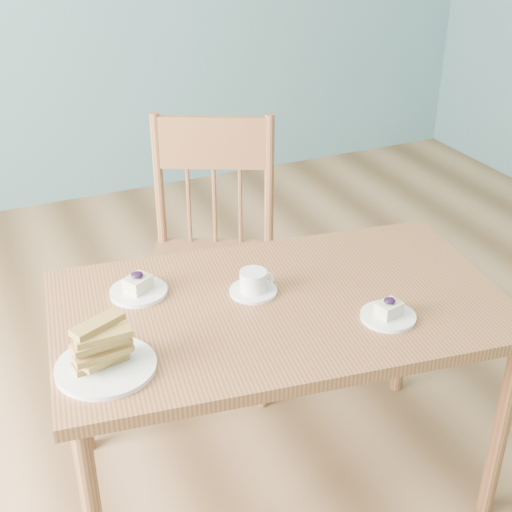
{
  "coord_description": "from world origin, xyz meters",
  "views": [
    {
      "loc": [
        -0.74,
        -1.53,
        1.76
      ],
      "look_at": [
        -0.04,
        0.04,
        0.81
      ],
      "focal_mm": 50.0,
      "sensor_mm": 36.0,
      "label": 1
    }
  ],
  "objects_px": {
    "dining_table": "(279,322)",
    "dining_chair": "(212,255)",
    "biscotti_plate": "(104,354)",
    "cheesecake_plate_far": "(138,288)",
    "coffee_cup": "(254,284)",
    "cheesecake_plate_near": "(388,313)"
  },
  "relations": [
    {
      "from": "cheesecake_plate_near",
      "to": "cheesecake_plate_far",
      "type": "distance_m",
      "value": 0.71
    },
    {
      "from": "dining_table",
      "to": "coffee_cup",
      "type": "distance_m",
      "value": 0.13
    },
    {
      "from": "cheesecake_plate_far",
      "to": "biscotti_plate",
      "type": "distance_m",
      "value": 0.35
    },
    {
      "from": "dining_table",
      "to": "coffee_cup",
      "type": "xyz_separation_m",
      "value": [
        -0.05,
        0.08,
        0.1
      ]
    },
    {
      "from": "cheesecake_plate_far",
      "to": "coffee_cup",
      "type": "relative_size",
      "value": 1.2
    },
    {
      "from": "cheesecake_plate_near",
      "to": "biscotti_plate",
      "type": "distance_m",
      "value": 0.76
    },
    {
      "from": "cheesecake_plate_near",
      "to": "coffee_cup",
      "type": "bearing_deg",
      "value": 135.62
    },
    {
      "from": "dining_chair",
      "to": "biscotti_plate",
      "type": "bearing_deg",
      "value": -100.82
    },
    {
      "from": "cheesecake_plate_near",
      "to": "cheesecake_plate_far",
      "type": "relative_size",
      "value": 0.91
    },
    {
      "from": "dining_table",
      "to": "coffee_cup",
      "type": "relative_size",
      "value": 9.88
    },
    {
      "from": "dining_table",
      "to": "dining_chair",
      "type": "xyz_separation_m",
      "value": [
        0.04,
        0.63,
        -0.1
      ]
    },
    {
      "from": "biscotti_plate",
      "to": "cheesecake_plate_near",
      "type": "bearing_deg",
      "value": -7.14
    },
    {
      "from": "cheesecake_plate_far",
      "to": "dining_table",
      "type": "bearing_deg",
      "value": -30.49
    },
    {
      "from": "cheesecake_plate_near",
      "to": "coffee_cup",
      "type": "relative_size",
      "value": 1.1
    },
    {
      "from": "biscotti_plate",
      "to": "cheesecake_plate_far",
      "type": "bearing_deg",
      "value": 61.05
    },
    {
      "from": "coffee_cup",
      "to": "cheesecake_plate_far",
      "type": "bearing_deg",
      "value": 166.49
    },
    {
      "from": "biscotti_plate",
      "to": "coffee_cup",
      "type": "bearing_deg",
      "value": 20.53
    },
    {
      "from": "dining_chair",
      "to": "biscotti_plate",
      "type": "xyz_separation_m",
      "value": [
        -0.56,
        -0.74,
        0.22
      ]
    },
    {
      "from": "dining_table",
      "to": "biscotti_plate",
      "type": "bearing_deg",
      "value": -160.9
    },
    {
      "from": "coffee_cup",
      "to": "dining_table",
      "type": "bearing_deg",
      "value": -49.26
    },
    {
      "from": "dining_chair",
      "to": "cheesecake_plate_far",
      "type": "xyz_separation_m",
      "value": [
        -0.39,
        -0.43,
        0.19
      ]
    },
    {
      "from": "dining_table",
      "to": "cheesecake_plate_far",
      "type": "xyz_separation_m",
      "value": [
        -0.35,
        0.21,
        0.09
      ]
    }
  ]
}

